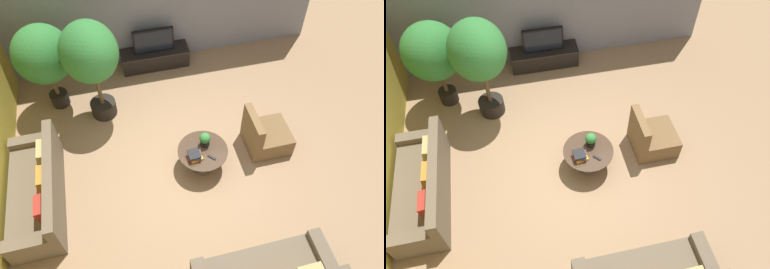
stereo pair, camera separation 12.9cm
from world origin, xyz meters
The scene contains 11 objects.
ground_plane centered at (0.00, 0.00, 0.00)m, with size 24.00×24.00×0.00m, color #9E7A56.
media_console centered at (-0.09, 2.94, 0.22)m, with size 1.55×0.50×0.43m.
television centered at (-0.09, 2.94, 0.70)m, with size 0.90×0.13×0.56m.
coffee_table centered at (0.24, -0.04, 0.31)m, with size 0.90×0.90×0.45m.
couch_by_wall centered at (-2.65, -0.08, 0.29)m, with size 0.84×2.19×0.84m.
armchair_wicker centered at (1.51, 0.13, 0.27)m, with size 0.80×0.76×0.86m.
potted_palm_tall centered at (-2.27, 2.22, 1.29)m, with size 1.11×1.11×1.90m.
potted_palm_corner centered at (-1.40, 1.72, 1.50)m, with size 1.04×1.04×2.18m.
potted_plant_tabletop centered at (0.31, 0.08, 0.60)m, with size 0.20×0.20×0.28m.
book_stack centered at (0.06, -0.16, 0.51)m, with size 0.27×0.27×0.13m.
remote_black centered at (0.35, -0.23, 0.46)m, with size 0.04×0.16×0.02m, color black.
Camera 2 is at (-0.79, -3.84, 5.85)m, focal length 35.00 mm.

